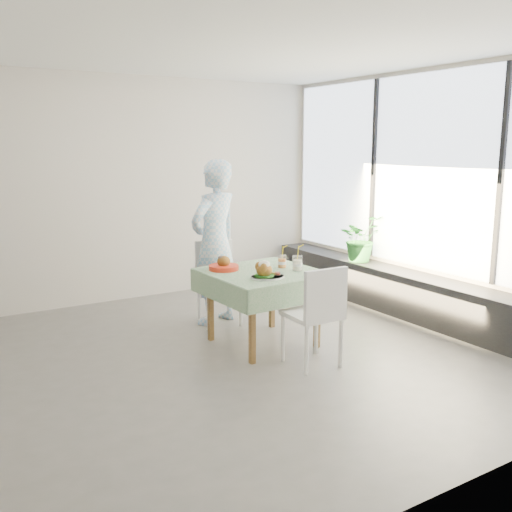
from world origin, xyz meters
TOP-DOWN VIEW (x-y plane):
  - floor at (0.00, 0.00)m, footprint 6.00×6.00m
  - ceiling at (0.00, 0.00)m, footprint 6.00×6.00m
  - wall_back at (0.00, 2.50)m, footprint 6.00×0.02m
  - wall_front at (0.00, -2.50)m, footprint 6.00×0.02m
  - wall_right at (3.00, 0.00)m, footprint 0.02×5.00m
  - window_pane at (2.97, 0.00)m, footprint 0.01×4.80m
  - window_ledge at (2.80, 0.00)m, footprint 0.40×4.80m
  - cafe_table at (0.84, 0.15)m, footprint 1.08×1.08m
  - chair_far at (0.79, 0.98)m, footprint 0.50×0.50m
  - chair_near at (0.93, -0.55)m, footprint 0.45×0.45m
  - diner at (0.77, 1.03)m, footprint 0.77×0.63m
  - main_dish at (0.71, -0.11)m, footprint 0.33×0.33m
  - juice_cup_orange at (1.09, 0.18)m, footprint 0.09×0.09m
  - juice_cup_lemonade at (1.15, 0.00)m, footprint 0.10×0.10m
  - second_dish at (0.55, 0.41)m, footprint 0.30×0.30m
  - potted_plant at (2.78, 0.90)m, footprint 0.57×0.50m

SIDE VIEW (x-z plane):
  - floor at x=0.00m, z-range 0.00..0.00m
  - window_ledge at x=2.80m, z-range 0.00..0.50m
  - chair_far at x=0.79m, z-range -0.17..0.73m
  - chair_near at x=0.93m, z-range -0.18..0.74m
  - cafe_table at x=0.84m, z-range 0.09..0.83m
  - second_dish at x=0.55m, z-range 0.71..0.85m
  - potted_plant at x=2.78m, z-range 0.50..1.09m
  - main_dish at x=0.71m, z-range 0.71..0.88m
  - juice_cup_orange at x=1.09m, z-range 0.67..0.93m
  - juice_cup_lemonade at x=1.15m, z-range 0.66..0.95m
  - diner at x=0.77m, z-range 0.00..1.81m
  - wall_back at x=0.00m, z-range 0.00..2.80m
  - wall_front at x=0.00m, z-range 0.00..2.80m
  - wall_right at x=3.00m, z-range 0.00..2.80m
  - window_pane at x=2.97m, z-range 0.56..2.74m
  - ceiling at x=0.00m, z-range 2.80..2.80m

